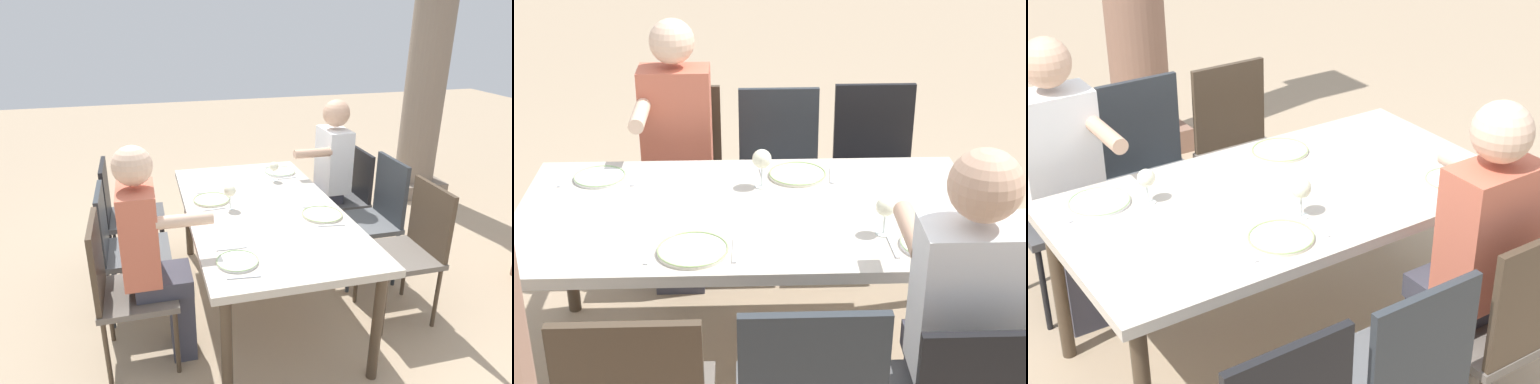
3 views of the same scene
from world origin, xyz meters
The scene contains 23 objects.
ground_plane centered at (0.00, 0.00, 0.00)m, with size 16.00×16.00×0.00m, color tan.
dining_table centered at (0.00, 0.00, 0.68)m, with size 1.86×1.00×0.74m.
chair_west_north centered at (-0.67, 0.92, 0.51)m, with size 0.44×0.44×0.88m.
chair_mid_north centered at (-0.17, 0.92, 0.54)m, with size 0.44×0.44×0.95m.
chair_mid_south centered at (-0.17, -0.92, 0.52)m, with size 0.44×0.44×0.91m.
chair_east_north centered at (0.35, 0.92, 0.53)m, with size 0.44×0.44×0.93m.
chair_east_south centered at (0.35, -0.92, 0.52)m, with size 0.44×0.44×0.92m.
diner_woman_green centered at (0.35, -0.74, 0.71)m, with size 0.34×0.50×1.32m.
diner_man_white centered at (-0.66, 0.72, 0.71)m, with size 0.35×0.50×1.31m.
plate_0 centered at (-0.67, 0.32, 0.75)m, with size 0.25×0.25×0.02m.
wine_glass_0 centered at (-0.50, 0.22, 0.85)m, with size 0.07×0.07×0.15m.
fork_0 centered at (-0.82, 0.32, 0.75)m, with size 0.02×0.17×0.01m, color silver.
spoon_0 centered at (-0.52, 0.32, 0.75)m, with size 0.02×0.17×0.01m, color silver.
plate_1 centered at (-0.21, -0.31, 0.75)m, with size 0.25×0.25×0.02m.
wine_glass_1 centered at (-0.06, -0.21, 0.86)m, with size 0.08×0.08×0.17m.
fork_1 centered at (-0.36, -0.31, 0.75)m, with size 0.02×0.17×0.01m, color silver.
spoon_1 centered at (-0.06, -0.31, 0.75)m, with size 0.02×0.17×0.01m, color silver.
plate_2 centered at (0.21, 0.33, 0.75)m, with size 0.26×0.26×0.02m.
fork_2 centered at (0.06, 0.33, 0.75)m, with size 0.02×0.17×0.01m, color silver.
spoon_2 centered at (0.36, 0.33, 0.75)m, with size 0.02×0.17×0.01m, color silver.
plate_3 centered at (0.64, -0.31, 0.75)m, with size 0.22×0.22×0.02m.
fork_3 centered at (0.49, -0.31, 0.75)m, with size 0.02×0.17×0.01m, color silver.
spoon_3 centered at (0.79, -0.31, 0.75)m, with size 0.02×0.17×0.01m, color silver.
Camera 3 is at (-1.63, -2.47, 2.29)m, focal length 57.08 mm.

